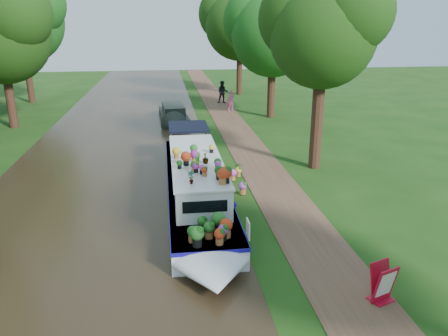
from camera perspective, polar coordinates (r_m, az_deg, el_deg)
ground at (r=18.22m, az=3.37°, el=-3.37°), size 100.00×100.00×0.00m
canal_water at (r=18.10m, az=-15.67°, el=-4.19°), size 10.00×100.00×0.02m
towpath at (r=18.48m, az=7.03°, el=-3.12°), size 2.20×100.00×0.03m
plant_boat at (r=16.93m, az=-3.58°, el=-2.03°), size 2.29×13.52×2.29m
tree_near_overhang at (r=20.90m, az=12.77°, el=17.59°), size 5.52×5.28×8.99m
tree_near_mid at (r=32.61m, az=6.40°, el=17.81°), size 6.90×6.60×9.40m
tree_near_far at (r=43.29m, az=2.05°, el=18.87°), size 7.59×7.26×10.30m
tree_far_d at (r=42.32m, az=-25.08°, el=17.72°), size 8.05×7.70×10.85m
second_boat at (r=31.69m, az=-6.62°, el=6.95°), size 2.14×6.35×1.21m
sandwich_board at (r=12.09m, az=20.03°, el=-14.12°), size 0.69×0.70×1.02m
pedestrian_pink at (r=34.95m, az=0.92°, el=8.77°), size 0.72×0.61×1.66m
pedestrian_dark at (r=38.56m, az=-0.17°, el=9.89°), size 1.00×0.81×1.93m
verge_plant at (r=20.84m, az=1.99°, el=0.16°), size 0.43×0.38×0.45m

